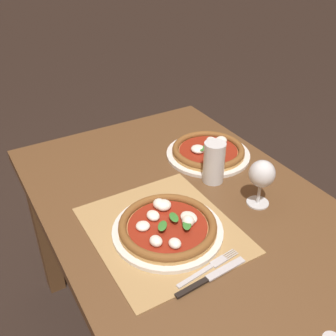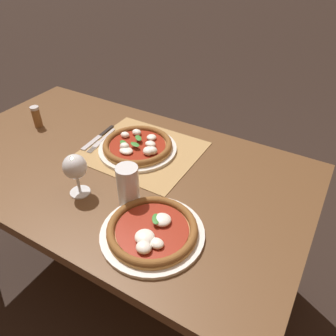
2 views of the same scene
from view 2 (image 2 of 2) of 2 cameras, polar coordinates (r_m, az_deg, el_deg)
ground_plane at (r=1.82m, az=-6.88°, el=-18.39°), size 24.00×24.00×0.00m
dining_table at (r=1.34m, az=-8.87°, el=-2.75°), size 1.47×0.84×0.74m
paper_placemat at (r=1.34m, az=-4.48°, el=3.03°), size 0.44×0.39×0.00m
pizza_near at (r=1.33m, az=-5.29°, el=3.84°), size 0.32×0.32×0.05m
pizza_far at (r=0.99m, az=-2.76°, el=-10.87°), size 0.31×0.31×0.05m
wine_glass at (r=1.11m, az=-15.75°, el=-0.11°), size 0.08×0.08×0.16m
pint_glass at (r=1.06m, az=-6.95°, el=-3.20°), size 0.07×0.07×0.15m
fork at (r=1.42m, az=-11.47°, el=4.75°), size 0.04×0.20×0.00m
knife at (r=1.44m, az=-12.04°, el=5.24°), size 0.03×0.22×0.01m
pepper_shaker at (r=1.59m, az=-21.92°, el=8.31°), size 0.04×0.04×0.10m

